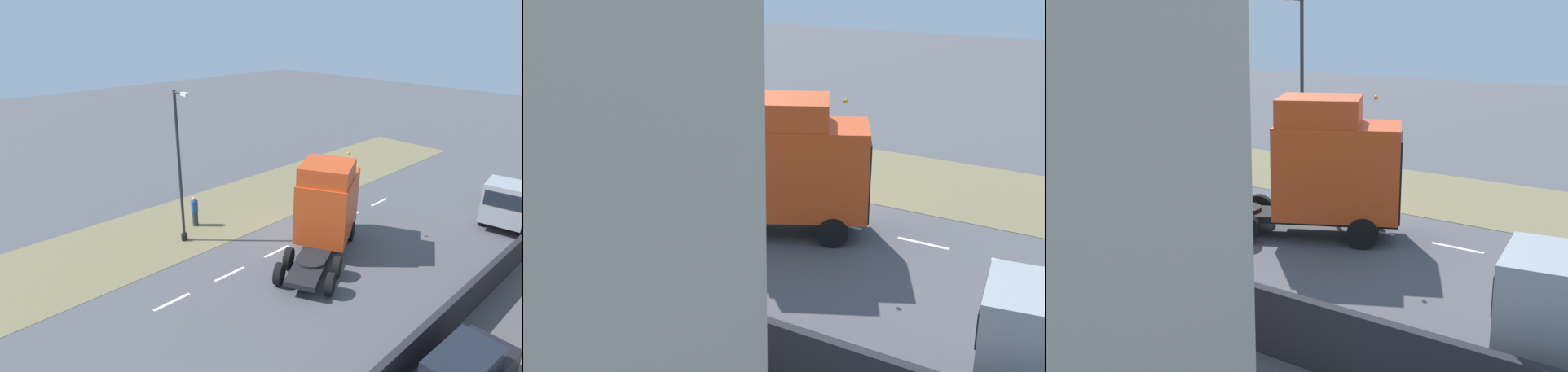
# 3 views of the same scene
# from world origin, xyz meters

# --- Properties ---
(ground_plane) EXTENTS (120.00, 120.00, 0.00)m
(ground_plane) POSITION_xyz_m (0.00, 0.00, 0.00)
(ground_plane) COLOR #515156
(ground_plane) RESTS_ON ground
(grass_verge) EXTENTS (7.00, 44.00, 0.01)m
(grass_verge) POSITION_xyz_m (-6.00, 0.00, 0.01)
(grass_verge) COLOR olive
(grass_verge) RESTS_ON ground
(lane_markings) EXTENTS (0.16, 17.80, 0.00)m
(lane_markings) POSITION_xyz_m (0.00, -0.70, 0.00)
(lane_markings) COLOR white
(lane_markings) RESTS_ON ground
(boundary_wall) EXTENTS (0.25, 24.00, 1.54)m
(boundary_wall) POSITION_xyz_m (9.00, 0.00, 0.77)
(boundary_wall) COLOR #232328
(boundary_wall) RESTS_ON ground
(lorry_cab) EXTENTS (5.53, 7.58, 4.92)m
(lorry_cab) POSITION_xyz_m (1.32, -0.04, 2.41)
(lorry_cab) COLOR black
(lorry_cab) RESTS_ON ground
(lamp_post) EXTENTS (1.29, 0.34, 8.20)m
(lamp_post) POSITION_xyz_m (-4.28, -5.17, 3.79)
(lamp_post) COLOR black
(lamp_post) RESTS_ON ground
(pedestrian) EXTENTS (0.39, 0.39, 1.82)m
(pedestrian) POSITION_xyz_m (-5.44, -3.66, 0.90)
(pedestrian) COLOR #333338
(pedestrian) RESTS_ON ground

